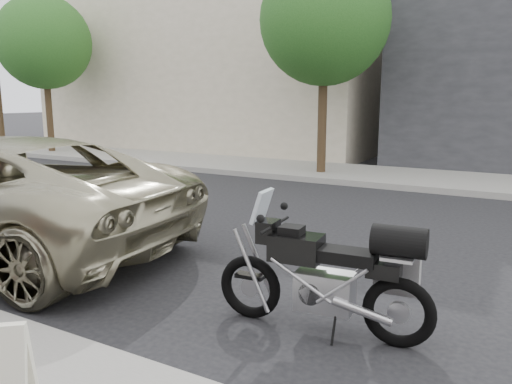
{
  "coord_description": "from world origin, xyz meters",
  "views": [
    {
      "loc": [
        -3.11,
        6.72,
        2.18
      ],
      "look_at": [
        0.17,
        0.9,
        0.9
      ],
      "focal_mm": 35.0,
      "sensor_mm": 36.0,
      "label": 1
    }
  ],
  "objects": [
    {
      "name": "ground",
      "position": [
        0.0,
        0.0,
        0.0
      ],
      "size": [
        120.0,
        120.0,
        0.0
      ],
      "primitive_type": "plane",
      "color": "black",
      "rests_on": "ground"
    },
    {
      "name": "street_tree_right",
      "position": [
        13.0,
        -6.0,
        4.14
      ],
      "size": [
        3.4,
        3.4,
        5.7
      ],
      "color": "#3C2C1B",
      "rests_on": "far_sidewalk"
    },
    {
      "name": "far_sidewalk",
      "position": [
        0.0,
        -6.5,
        0.07
      ],
      "size": [
        44.0,
        3.0,
        0.15
      ],
      "primitive_type": "cube",
      "color": "gray",
      "rests_on": "ground"
    },
    {
      "name": "motorcycle",
      "position": [
        -1.61,
        2.57,
        0.57
      ],
      "size": [
        2.09,
        0.78,
        1.32
      ],
      "rotation": [
        0.0,
        0.0,
        0.08
      ],
      "color": "black",
      "rests_on": "ground"
    },
    {
      "name": "far_building_cream",
      "position": [
        9.0,
        -13.5,
        4.0
      ],
      "size": [
        14.0,
        11.0,
        8.0
      ],
      "color": "#B6AB92",
      "rests_on": "ground"
    },
    {
      "name": "street_tree_mid",
      "position": [
        2.0,
        -6.0,
        4.14
      ],
      "size": [
        3.4,
        3.4,
        5.7
      ],
      "color": "#3C2C1B",
      "rests_on": "far_sidewalk"
    }
  ]
}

